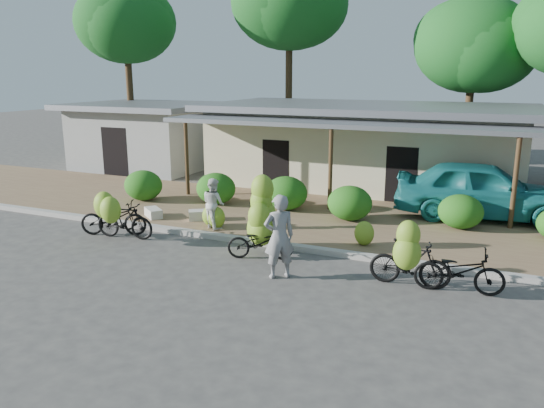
{
  "coord_description": "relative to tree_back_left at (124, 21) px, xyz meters",
  "views": [
    {
      "loc": [
        5.2,
        -10.55,
        4.61
      ],
      "look_at": [
        -0.31,
        1.99,
        1.2
      ],
      "focal_mm": 35.0,
      "sensor_mm": 36.0,
      "label": 1
    }
  ],
  "objects": [
    {
      "name": "hedge_3",
      "position": [
        14.67,
        -8.06,
        -6.57
      ],
      "size": [
        1.39,
        1.25,
        1.09
      ],
      "primitive_type": "ellipsoid",
      "color": "#165613",
      "rests_on": "sidewalk"
    },
    {
      "name": "tree_center_right",
      "position": [
        17.0,
        3.5,
        -1.3
      ],
      "size": [
        5.52,
        5.43,
        8.0
      ],
      "color": "#4D361E",
      "rests_on": "ground"
    },
    {
      "name": "loose_banana_b",
      "position": [
        11.32,
        -10.52,
        -6.78
      ],
      "size": [
        0.52,
        0.44,
        0.65
      ],
      "primitive_type": "ellipsoid",
      "color": "#7DB12C",
      "rests_on": "sidewalk"
    },
    {
      "name": "shop_main",
      "position": [
        13.69,
        -2.18,
        -5.51
      ],
      "size": [
        13.0,
        8.5,
        3.35
      ],
      "color": "beige",
      "rests_on": "ground"
    },
    {
      "name": "bike_far_left",
      "position": [
        8.76,
        -12.07,
        -6.64
      ],
      "size": [
        2.03,
        1.53,
        1.44
      ],
      "rotation": [
        0.0,
        0.0,
        1.95
      ],
      "color": "black",
      "rests_on": "ground"
    },
    {
      "name": "tree_far_center",
      "position": [
        8.0,
        3.0,
        0.94
      ],
      "size": [
        6.02,
        5.97,
        10.47
      ],
      "color": "#4D361E",
      "rests_on": "ground"
    },
    {
      "name": "tree_back_left",
      "position": [
        0.0,
        0.0,
        0.0
      ],
      "size": [
        5.34,
        5.24,
        9.23
      ],
      "color": "#4D361E",
      "rests_on": "ground"
    },
    {
      "name": "bike_far_right",
      "position": [
        18.28,
        -12.33,
        -6.74
      ],
      "size": [
        1.94,
        0.88,
        0.98
      ],
      "rotation": [
        0.0,
        0.0,
        1.69
      ],
      "color": "black",
      "rests_on": "ground"
    },
    {
      "name": "hedge_0",
      "position": [
        7.14,
        -8.46,
        -6.57
      ],
      "size": [
        1.39,
        1.26,
        1.09
      ],
      "primitive_type": "ellipsoid",
      "color": "#165613",
      "rests_on": "sidewalk"
    },
    {
      "name": "ground",
      "position": [
        13.69,
        -13.11,
        -7.23
      ],
      "size": [
        100.0,
        100.0,
        0.0
      ],
      "primitive_type": "plane",
      "color": "#44413F",
      "rests_on": "ground"
    },
    {
      "name": "sack_far",
      "position": [
        8.85,
        -10.24,
        -6.97
      ],
      "size": [
        0.83,
        0.75,
        0.28
      ],
      "primitive_type": "cube",
      "rotation": [
        0.0,
        0.0,
        -0.65
      ],
      "color": "silver",
      "rests_on": "sidewalk"
    },
    {
      "name": "hedge_2",
      "position": [
        12.36,
        -7.64,
        -6.55
      ],
      "size": [
        1.45,
        1.3,
        1.13
      ],
      "primitive_type": "ellipsoid",
      "color": "#165613",
      "rests_on": "sidewalk"
    },
    {
      "name": "sidewalk",
      "position": [
        13.69,
        -8.11,
        -7.17
      ],
      "size": [
        60.0,
        6.0,
        0.12
      ],
      "primitive_type": "cube",
      "color": "olive",
      "rests_on": "ground"
    },
    {
      "name": "shop_grey",
      "position": [
        2.69,
        -2.12,
        -5.61
      ],
      "size": [
        7.0,
        6.0,
        3.15
      ],
      "color": "gray",
      "rests_on": "ground"
    },
    {
      "name": "teal_van",
      "position": [
        18.4,
        -6.11,
        -6.2
      ],
      "size": [
        5.54,
        2.77,
        1.81
      ],
      "primitive_type": "imported",
      "rotation": [
        0.0,
        0.0,
        1.69
      ],
      "color": "#1C7B7E",
      "rests_on": "sidewalk"
    },
    {
      "name": "hedge_1",
      "position": [
        9.81,
        -7.88,
        -6.56
      ],
      "size": [
        1.41,
        1.26,
        1.1
      ],
      "primitive_type": "ellipsoid",
      "color": "#165613",
      "rests_on": "sidewalk"
    },
    {
      "name": "sack_near",
      "position": [
        10.44,
        -9.87,
        -6.96
      ],
      "size": [
        0.93,
        0.8,
        0.3
      ],
      "primitive_type": "cube",
      "rotation": [
        0.0,
        0.0,
        0.57
      ],
      "color": "silver",
      "rests_on": "sidewalk"
    },
    {
      "name": "curb",
      "position": [
        13.69,
        -11.11,
        -7.16
      ],
      "size": [
        60.0,
        0.25,
        0.15
      ],
      "primitive_type": "cube",
      "color": "#A8A399",
      "rests_on": "ground"
    },
    {
      "name": "bystander",
      "position": [
        11.23,
        -10.51,
        -6.36
      ],
      "size": [
        0.91,
        0.85,
        1.5
      ],
      "primitive_type": "imported",
      "rotation": [
        0.0,
        0.0,
        2.63
      ],
      "color": "silver",
      "rests_on": "sidewalk"
    },
    {
      "name": "vendor",
      "position": [
        14.41,
        -13.07,
        -6.25
      ],
      "size": [
        0.85,
        0.82,
        1.97
      ],
      "primitive_type": "imported",
      "rotation": [
        0.0,
        0.0,
        3.83
      ],
      "color": "gray",
      "rests_on": "ground"
    },
    {
      "name": "loose_banana_a",
      "position": [
        11.01,
        -10.37,
        -6.81
      ],
      "size": [
        0.49,
        0.41,
        0.61
      ],
      "primitive_type": "ellipsoid",
      "color": "#7DB12C",
      "rests_on": "sidewalk"
    },
    {
      "name": "hedge_4",
      "position": [
        17.91,
        -7.62,
        -6.6
      ],
      "size": [
        1.3,
        1.17,
        1.02
      ],
      "primitive_type": "ellipsoid",
      "color": "#165613",
      "rests_on": "sidewalk"
    },
    {
      "name": "bike_center",
      "position": [
        13.38,
        -11.83,
        -6.42
      ],
      "size": [
        1.77,
        1.36,
        2.08
      ],
      "rotation": [
        0.0,
        0.0,
        1.89
      ],
      "color": "black",
      "rests_on": "ground"
    },
    {
      "name": "bike_right",
      "position": [
        17.25,
        -12.55,
        -6.54
      ],
      "size": [
        1.78,
        1.18,
        1.67
      ],
      "rotation": [
        0.0,
        0.0,
        1.61
      ],
      "color": "black",
      "rests_on": "ground"
    },
    {
      "name": "loose_banana_c",
      "position": [
        15.71,
        -10.33,
        -6.78
      ],
      "size": [
        0.53,
        0.45,
        0.66
      ],
      "primitive_type": "ellipsoid",
      "color": "#7DB12C",
      "rests_on": "sidewalk"
    },
    {
      "name": "bike_left",
      "position": [
        9.25,
        -12.23,
        -6.61
      ],
      "size": [
        1.8,
        1.26,
        1.37
      ],
      "rotation": [
        0.0,
        0.0,
        1.7
      ],
      "color": "black",
      "rests_on": "ground"
    }
  ]
}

